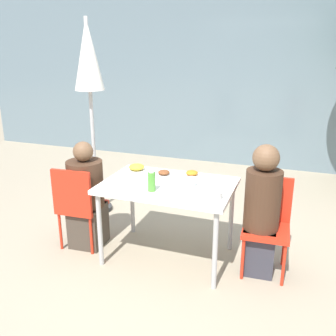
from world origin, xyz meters
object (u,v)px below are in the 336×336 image
at_px(chair_left, 78,202).
at_px(chair_right, 267,218).
at_px(person_left, 86,199).
at_px(person_right, 261,213).
at_px(bottle, 152,181).
at_px(salad_bowl, 211,195).
at_px(drinking_cup, 191,182).
at_px(closed_umbrella, 89,68).

relative_size(chair_left, chair_right, 1.00).
height_order(person_left, person_right, person_right).
distance_m(bottle, salad_bowl, 0.53).
relative_size(person_left, chair_right, 1.28).
height_order(chair_left, chair_right, same).
relative_size(person_right, drinking_cup, 14.27).
bearing_deg(person_right, salad_bowl, 29.65).
relative_size(person_right, bottle, 6.30).
relative_size(drinking_cup, salad_bowl, 0.47).
bearing_deg(drinking_cup, chair_right, 10.28).
bearing_deg(chair_left, person_left, 58.15).
distance_m(chair_left, person_left, 0.10).
relative_size(person_left, salad_bowl, 6.16).
distance_m(closed_umbrella, bottle, 1.72).
bearing_deg(drinking_cup, salad_bowl, -42.11).
relative_size(person_left, closed_umbrella, 0.48).
height_order(person_left, chair_right, person_left).
relative_size(chair_left, bottle, 4.53).
xyz_separation_m(chair_left, closed_umbrella, (-0.32, 0.86, 1.22)).
height_order(chair_left, bottle, bottle).
bearing_deg(chair_left, chair_right, 4.95).
distance_m(person_right, closed_umbrella, 2.45).
xyz_separation_m(person_right, salad_bowl, (-0.39, -0.25, 0.21)).
xyz_separation_m(chair_right, person_right, (-0.05, -0.08, 0.08)).
bearing_deg(person_right, chair_right, -121.85).
height_order(chair_right, bottle, bottle).
xyz_separation_m(chair_right, bottle, (-0.96, -0.35, 0.35)).
xyz_separation_m(person_left, closed_umbrella, (-0.36, 0.78, 1.21)).
xyz_separation_m(person_right, drinking_cup, (-0.63, -0.04, 0.22)).
relative_size(chair_left, salad_bowl, 4.82).
distance_m(chair_left, person_right, 1.75).
bearing_deg(person_right, chair_left, 2.83).
distance_m(chair_left, bottle, 0.90).
relative_size(person_left, bottle, 5.79).
xyz_separation_m(chair_right, drinking_cup, (-0.67, -0.12, 0.30)).
bearing_deg(person_left, bottle, -15.78).
bearing_deg(person_left, salad_bowl, -10.23).
relative_size(chair_right, drinking_cup, 10.26).
relative_size(chair_right, closed_umbrella, 0.38).
distance_m(person_right, drinking_cup, 0.67).
bearing_deg(closed_umbrella, bottle, -39.80).
bearing_deg(salad_bowl, bottle, -178.25).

